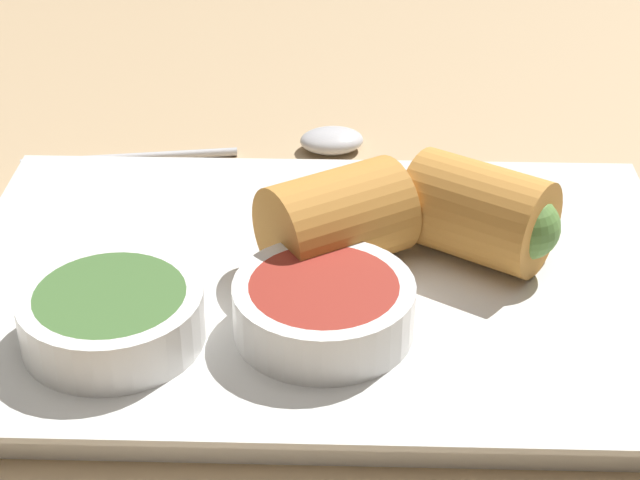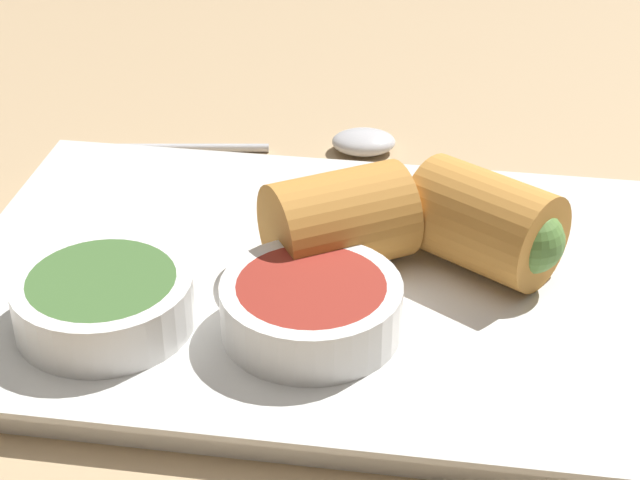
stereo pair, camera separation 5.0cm
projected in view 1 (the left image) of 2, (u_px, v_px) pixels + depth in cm
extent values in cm
cube|color=tan|center=(276.00, 350.00, 48.46)|extent=(180.00, 140.00, 2.00)
cube|color=silver|center=(320.00, 290.00, 49.73)|extent=(32.28, 21.91, 1.20)
cube|color=silver|center=(320.00, 276.00, 49.34)|extent=(33.57, 22.79, 0.30)
cylinder|color=#C68438|center=(479.00, 212.00, 49.52)|extent=(7.80, 7.25, 4.59)
sphere|color=#56843D|center=(528.00, 227.00, 48.35)|extent=(2.98, 2.98, 2.98)
cylinder|color=#C68438|center=(336.00, 220.00, 48.93)|extent=(7.80, 7.25, 4.59)
sphere|color=#6B9E47|center=(382.00, 206.00, 49.99)|extent=(2.98, 2.98, 2.98)
cylinder|color=white|center=(324.00, 308.00, 44.96)|extent=(7.71, 7.71, 2.32)
cylinder|color=maroon|center=(324.00, 289.00, 44.46)|extent=(6.32, 6.32, 0.42)
cylinder|color=white|center=(112.00, 316.00, 44.45)|extent=(7.71, 7.71, 2.32)
cylinder|color=#477038|center=(110.00, 298.00, 43.94)|extent=(6.32, 6.32, 0.42)
cylinder|color=silver|center=(130.00, 158.00, 61.82)|extent=(12.34, 2.36, 0.50)
ellipsoid|color=silver|center=(332.00, 140.00, 62.82)|extent=(4.13, 3.40, 1.29)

